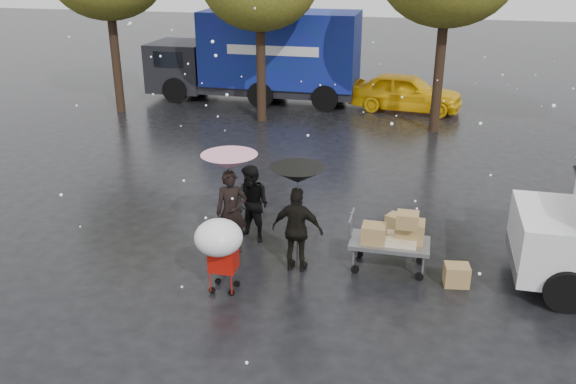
% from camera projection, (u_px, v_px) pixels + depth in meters
% --- Properties ---
extents(ground, '(90.00, 90.00, 0.00)m').
position_uv_depth(ground, '(298.00, 262.00, 12.03)').
color(ground, black).
rests_on(ground, ground).
extents(person_pink, '(0.73, 0.60, 1.73)m').
position_uv_depth(person_pink, '(231.00, 212.00, 12.17)').
color(person_pink, black).
rests_on(person_pink, ground).
extents(person_middle, '(0.97, 0.87, 1.65)m').
position_uv_depth(person_middle, '(252.00, 204.00, 12.64)').
color(person_middle, black).
rests_on(person_middle, ground).
extents(person_black, '(1.01, 0.47, 1.69)m').
position_uv_depth(person_black, '(297.00, 230.00, 11.45)').
color(person_black, black).
rests_on(person_black, ground).
extents(umbrella_pink, '(1.11, 1.11, 2.07)m').
position_uv_depth(umbrella_pink, '(229.00, 162.00, 11.77)').
color(umbrella_pink, '#4C4C4C').
rests_on(umbrella_pink, ground).
extents(umbrella_black, '(1.03, 1.03, 2.09)m').
position_uv_depth(umbrella_black, '(298.00, 175.00, 11.04)').
color(umbrella_black, '#4C4C4C').
rests_on(umbrella_black, ground).
extents(vendor_cart, '(1.52, 0.80, 1.27)m').
position_uv_depth(vendor_cart, '(395.00, 235.00, 11.49)').
color(vendor_cart, slate).
rests_on(vendor_cart, ground).
extents(shopping_cart, '(0.84, 0.84, 1.46)m').
position_uv_depth(shopping_cart, '(219.00, 241.00, 10.52)').
color(shopping_cart, red).
rests_on(shopping_cart, ground).
extents(blue_truck, '(8.30, 2.60, 3.50)m').
position_uv_depth(blue_truck, '(260.00, 56.00, 23.96)').
color(blue_truck, navy).
rests_on(blue_truck, ground).
extents(box_ground_near, '(0.49, 0.41, 0.40)m').
position_uv_depth(box_ground_near, '(457.00, 275.00, 11.15)').
color(box_ground_near, olive).
rests_on(box_ground_near, ground).
extents(box_ground_far, '(0.57, 0.52, 0.36)m').
position_uv_depth(box_ground_far, '(398.00, 223.00, 13.29)').
color(box_ground_far, olive).
rests_on(box_ground_far, ground).
extents(yellow_taxi, '(4.32, 2.12, 1.42)m').
position_uv_depth(yellow_taxi, '(406.00, 92.00, 22.83)').
color(yellow_taxi, yellow).
rests_on(yellow_taxi, ground).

